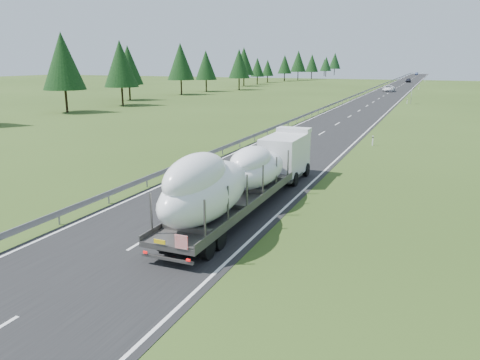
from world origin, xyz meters
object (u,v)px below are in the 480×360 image
at_px(distant_car_dark, 408,80).
at_px(highway_sign, 412,94).
at_px(distant_car_blue, 417,74).
at_px(distant_van, 389,88).
at_px(boat_truck, 242,174).

bearing_deg(distant_car_dark, highway_sign, -85.33).
relative_size(distant_car_dark, distant_car_blue, 1.04).
bearing_deg(distant_van, distant_car_blue, 90.46).
relative_size(highway_sign, distant_car_dark, 0.57).
distance_m(boat_truck, distant_van, 110.65).
bearing_deg(highway_sign, distant_van, 102.12).
relative_size(boat_truck, distant_van, 3.12).
relative_size(highway_sign, distant_car_blue, 0.59).
distance_m(distant_van, distant_car_dark, 58.94).
xyz_separation_m(distant_van, distant_car_dark, (1.30, 58.93, -0.05)).
bearing_deg(distant_car_blue, distant_car_dark, -89.97).
height_order(boat_truck, distant_car_dark, boat_truck).
bearing_deg(highway_sign, boat_truck, -93.54).
relative_size(highway_sign, boat_truck, 0.14).
relative_size(highway_sign, distant_van, 0.44).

